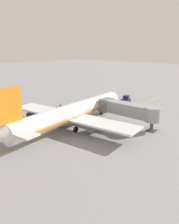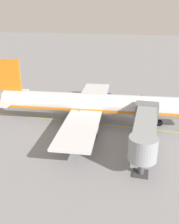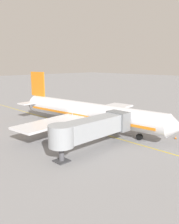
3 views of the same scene
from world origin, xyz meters
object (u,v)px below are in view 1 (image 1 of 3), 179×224
at_px(baggage_tug_lead, 52,119).
at_px(baggage_cart_front, 41,112).
at_px(baggage_tug_trailing, 32,127).
at_px(parked_airliner, 72,113).
at_px(ground_crew_loader, 60,106).
at_px(jet_bridge, 129,110).
at_px(pushback_tractor, 125,100).
at_px(safety_cone_nose_left, 97,107).
at_px(ground_crew_wing_walker, 43,115).
at_px(baggage_cart_second_in_train, 31,115).

height_order(baggage_tug_lead, baggage_cart_front, baggage_tug_lead).
bearing_deg(baggage_cart_front, baggage_tug_trailing, -46.66).
height_order(parked_airliner, ground_crew_loader, parked_airliner).
distance_m(jet_bridge, baggage_tug_lead, 17.15).
relative_size(jet_bridge, baggage_tug_lead, 5.23).
xyz_separation_m(pushback_tractor, safety_cone_nose_left, (-3.11, -9.42, -0.81)).
bearing_deg(safety_cone_nose_left, pushback_tractor, 71.74).
height_order(pushback_tractor, baggage_cart_front, pushback_tractor).
distance_m(baggage_tug_lead, baggage_cart_front, 6.07).
height_order(baggage_tug_trailing, baggage_cart_front, baggage_tug_trailing).
distance_m(parked_airliner, jet_bridge, 12.18).
bearing_deg(ground_crew_wing_walker, baggage_cart_front, 155.29).
bearing_deg(ground_crew_wing_walker, baggage_tug_lead, -1.82).
height_order(baggage_cart_second_in_train, ground_crew_wing_walker, ground_crew_wing_walker).
xyz_separation_m(pushback_tractor, ground_crew_loader, (-9.85, -17.03, -0.15)).
relative_size(baggage_tug_trailing, ground_crew_wing_walker, 1.50).
bearing_deg(jet_bridge, baggage_cart_second_in_train, -148.95).
bearing_deg(parked_airliner, baggage_tug_lead, -171.21).
xyz_separation_m(parked_airliner, baggage_tug_trailing, (-4.93, -6.76, -2.47)).
xyz_separation_m(baggage_tug_lead, baggage_cart_second_in_train, (-5.84, -1.58, 0.24)).
bearing_deg(jet_bridge, safety_cone_nose_left, 156.25).
bearing_deg(ground_crew_wing_walker, parked_airliner, 4.66).
distance_m(baggage_tug_trailing, safety_cone_nose_left, 22.20).
height_order(baggage_cart_front, baggage_cart_second_in_train, same).
bearing_deg(jet_bridge, baggage_tug_trailing, -128.80).
bearing_deg(baggage_cart_front, baggage_cart_second_in_train, -87.73).
bearing_deg(safety_cone_nose_left, baggage_tug_trailing, -87.03).
relative_size(jet_bridge, pushback_tractor, 2.95).
relative_size(baggage_tug_lead, baggage_cart_front, 0.92).
height_order(baggage_tug_lead, baggage_tug_trailing, same).
distance_m(baggage_tug_trailing, baggage_cart_front, 9.71).
height_order(jet_bridge, ground_crew_wing_walker, jet_bridge).
distance_m(baggage_tug_lead, ground_crew_wing_walker, 3.66).
relative_size(parked_airliner, baggage_cart_front, 12.62).
xyz_separation_m(jet_bridge, ground_crew_wing_walker, (-17.23, -10.00, -2.50)).
bearing_deg(baggage_cart_second_in_train, parked_airliner, 12.05).
height_order(baggage_tug_lead, baggage_cart_second_in_train, baggage_tug_lead).
relative_size(pushback_tractor, ground_crew_wing_walker, 2.86).
xyz_separation_m(pushback_tractor, baggage_cart_second_in_train, (-8.52, -27.28, -0.15)).
relative_size(parked_airliner, baggage_tug_lead, 13.71).
distance_m(pushback_tractor, ground_crew_wing_walker, 26.35).
bearing_deg(ground_crew_loader, baggage_tug_trailing, -61.55).
xyz_separation_m(pushback_tractor, baggage_cart_front, (-8.62, -24.52, -0.15)).
bearing_deg(safety_cone_nose_left, baggage_cart_second_in_train, -106.85).
xyz_separation_m(baggage_tug_trailing, baggage_cart_front, (-6.66, 7.06, 0.24)).
bearing_deg(baggage_cart_front, baggage_tug_lead, -11.17).
height_order(baggage_cart_second_in_train, ground_crew_loader, ground_crew_loader).
bearing_deg(baggage_cart_second_in_train, safety_cone_nose_left, 73.15).
bearing_deg(parked_airliner, jet_bridge, 49.36).
xyz_separation_m(jet_bridge, safety_cone_nose_left, (-14.01, 6.16, -3.17)).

